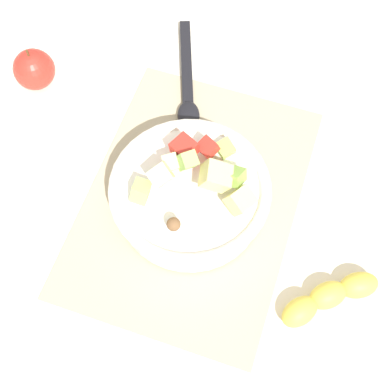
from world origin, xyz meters
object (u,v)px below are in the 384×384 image
whole_apple (34,69)px  banana_whole (329,297)px  salad_bowl (192,194)px  serving_spoon (188,91)px

whole_apple → banana_whole: size_ratio=0.61×
banana_whole → salad_bowl: bearing=-109.3°
serving_spoon → salad_bowl: bearing=20.9°
serving_spoon → whole_apple: size_ratio=2.83×
salad_bowl → serving_spoon: 0.21m
salad_bowl → whole_apple: 0.35m
serving_spoon → banana_whole: bearing=47.5°
serving_spoon → banana_whole: (0.27, 0.30, 0.01)m
whole_apple → banana_whole: whole_apple is taller
whole_apple → serving_spoon: bearing=102.7°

